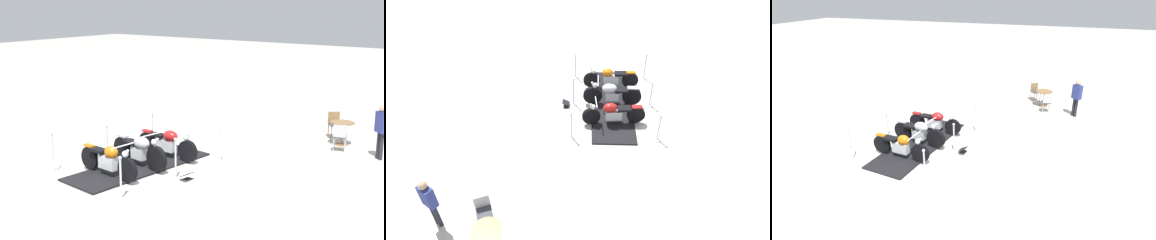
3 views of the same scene
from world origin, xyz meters
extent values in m
plane|color=beige|center=(0.00, 0.00, 0.00)|extent=(80.00, 80.00, 0.00)
cube|color=black|center=(0.00, 0.00, 0.03)|extent=(4.58, 2.00, 0.06)
cylinder|color=black|center=(-1.18, -0.65, 0.38)|extent=(0.17, 0.66, 0.65)
cylinder|color=black|center=(-1.05, 0.89, 0.38)|extent=(0.17, 0.66, 0.65)
cube|color=silver|center=(-1.12, 0.12, 0.42)|extent=(0.26, 0.60, 0.36)
ellipsoid|color=#D16B0F|center=(-1.13, -0.03, 0.73)|extent=(0.36, 0.45, 0.33)
cube|color=black|center=(-1.08, 0.50, 0.69)|extent=(0.33, 0.53, 0.08)
cube|color=#D16B0F|center=(-1.05, 0.89, 0.74)|extent=(0.17, 0.37, 0.06)
cylinder|color=silver|center=(-1.17, -0.57, 0.66)|extent=(0.10, 0.32, 0.55)
cylinder|color=silver|center=(-1.17, -0.48, 1.00)|extent=(0.76, 0.10, 0.04)
sphere|color=silver|center=(-1.17, -0.58, 0.80)|extent=(0.18, 0.18, 0.18)
cylinder|color=black|center=(-0.09, -0.72, 0.41)|extent=(0.23, 0.72, 0.71)
cylinder|color=black|center=(0.09, 0.72, 0.41)|extent=(0.23, 0.72, 0.71)
cube|color=silver|center=(0.00, 0.00, 0.42)|extent=(0.30, 0.50, 0.34)
ellipsoid|color=#B7BAC1|center=(-0.02, -0.12, 0.74)|extent=(0.42, 0.59, 0.35)
cube|color=black|center=(0.04, 0.33, 0.69)|extent=(0.38, 0.53, 0.08)
cube|color=#B7BAC1|center=(0.09, 0.72, 0.79)|extent=(0.21, 0.41, 0.06)
cylinder|color=silver|center=(-0.08, -0.63, 0.71)|extent=(0.11, 0.34, 0.60)
cylinder|color=silver|center=(-0.07, -0.54, 1.07)|extent=(0.70, 0.13, 0.04)
sphere|color=silver|center=(-0.08, -0.64, 0.87)|extent=(0.18, 0.18, 0.18)
cylinder|color=black|center=(1.09, -0.91, 0.37)|extent=(0.15, 0.64, 0.64)
cylinder|color=black|center=(1.14, 0.67, 0.37)|extent=(0.15, 0.64, 0.64)
cube|color=silver|center=(1.12, -0.12, 0.40)|extent=(0.25, 0.56, 0.34)
ellipsoid|color=#AD1919|center=(1.11, -0.26, 0.72)|extent=(0.35, 0.50, 0.33)
cube|color=black|center=(1.13, 0.23, 0.67)|extent=(0.31, 0.47, 0.08)
cube|color=#AD1919|center=(1.14, 0.67, 0.72)|extent=(0.17, 0.36, 0.06)
cylinder|color=silver|center=(1.09, -0.83, 0.64)|extent=(0.08, 0.30, 0.54)
cylinder|color=silver|center=(1.10, -0.75, 0.98)|extent=(0.63, 0.05, 0.04)
sphere|color=silver|center=(1.09, -0.85, 0.78)|extent=(0.18, 0.18, 0.18)
cylinder|color=silver|center=(1.72, -1.64, 0.01)|extent=(0.30, 0.30, 0.03)
cylinder|color=silver|center=(1.72, -1.64, 0.50)|extent=(0.05, 0.05, 0.96)
sphere|color=silver|center=(1.72, -1.64, 1.02)|extent=(0.09, 0.09, 0.09)
cylinder|color=silver|center=(0.16, 1.44, 0.01)|extent=(0.33, 0.33, 0.03)
cylinder|color=silver|center=(0.16, 1.44, 0.49)|extent=(0.05, 0.05, 0.92)
sphere|color=silver|center=(0.16, 1.44, 0.98)|extent=(0.09, 0.09, 0.09)
cylinder|color=silver|center=(-2.03, -1.23, 0.01)|extent=(0.34, 0.34, 0.03)
cylinder|color=silver|center=(-2.03, -1.23, 0.52)|extent=(0.05, 0.05, 0.98)
sphere|color=silver|center=(-2.03, -1.23, 1.04)|extent=(0.09, 0.09, 0.09)
cylinder|color=silver|center=(2.03, 1.23, 0.01)|extent=(0.35, 0.35, 0.03)
cylinder|color=silver|center=(2.03, 1.23, 0.50)|extent=(0.05, 0.05, 0.95)
sphere|color=silver|center=(2.03, 1.23, 1.01)|extent=(0.09, 0.09, 0.09)
cylinder|color=silver|center=(-1.72, 1.64, 0.01)|extent=(0.29, 0.29, 0.03)
cylinder|color=silver|center=(-1.72, 1.64, 0.55)|extent=(0.05, 0.05, 1.05)
sphere|color=silver|center=(-1.72, 1.64, 1.11)|extent=(0.09, 0.09, 0.09)
cylinder|color=silver|center=(-0.16, -1.44, 0.01)|extent=(0.29, 0.29, 0.03)
cylinder|color=silver|center=(-0.16, -1.44, 0.54)|extent=(0.05, 0.05, 1.04)
sphere|color=silver|center=(-0.16, -1.44, 1.10)|extent=(0.09, 0.09, 0.09)
cube|color=#333338|center=(-0.06, -1.73, 0.01)|extent=(0.35, 0.23, 0.02)
cube|color=black|center=(-0.06, -1.73, 0.16)|extent=(0.33, 0.30, 0.14)
cylinder|color=olive|center=(5.61, -3.88, 0.01)|extent=(0.43, 0.43, 0.02)
cylinder|color=olive|center=(5.61, -3.88, 0.39)|extent=(0.07, 0.07, 0.72)
cylinder|color=olive|center=(5.61, -3.88, 0.76)|extent=(0.77, 0.77, 0.03)
cylinder|color=olive|center=(6.17, -3.66, 0.24)|extent=(0.03, 0.03, 0.48)
cylinder|color=olive|center=(5.96, -3.39, 0.24)|extent=(0.03, 0.03, 0.48)
cylinder|color=olive|center=(6.44, -3.45, 0.24)|extent=(0.03, 0.03, 0.48)
cylinder|color=olive|center=(6.23, -3.18, 0.24)|extent=(0.03, 0.03, 0.48)
cube|color=#3F3F47|center=(6.20, -3.42, 0.50)|extent=(0.56, 0.56, 0.04)
cube|color=olive|center=(6.35, -3.31, 0.72)|extent=(0.27, 0.33, 0.40)
cylinder|color=#B7B7BC|center=(5.01, -3.87, 0.23)|extent=(0.03, 0.03, 0.46)
cylinder|color=#B7B7BC|center=(5.10, -4.20, 0.23)|extent=(0.03, 0.03, 0.46)
cylinder|color=#B7B7BC|center=(4.68, -3.96, 0.23)|extent=(0.03, 0.03, 0.46)
cylinder|color=#B7B7BC|center=(4.77, -4.29, 0.23)|extent=(0.03, 0.03, 0.46)
cube|color=#3F3F47|center=(4.89, -4.08, 0.48)|extent=(0.49, 0.49, 0.04)
cube|color=#B7B7BC|center=(4.71, -4.13, 0.70)|extent=(0.13, 0.39, 0.39)
cylinder|color=#23232D|center=(4.75, -5.39, 0.42)|extent=(0.12, 0.12, 0.83)
cylinder|color=#23232D|center=(4.84, -5.28, 0.42)|extent=(0.12, 0.12, 0.83)
cube|color=navy|center=(4.79, -5.34, 1.14)|extent=(0.42, 0.45, 0.63)
sphere|color=tan|center=(4.79, -5.34, 1.57)|extent=(0.22, 0.22, 0.22)
camera|label=1|loc=(-10.25, -9.31, 4.71)|focal=47.29mm
camera|label=2|loc=(10.19, -2.09, 7.85)|focal=31.72mm
camera|label=3|loc=(-8.94, -4.93, 5.39)|focal=28.61mm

